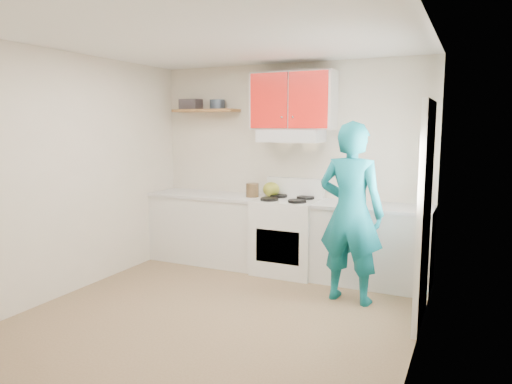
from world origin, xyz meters
The scene contains 21 objects.
floor centered at (0.00, 0.00, 0.00)m, with size 3.80×3.80×0.00m, color brown.
ceiling centered at (0.00, 0.00, 2.60)m, with size 3.60×3.80×0.04m, color white.
back_wall centered at (0.00, 1.90, 1.30)m, with size 3.60×0.04×2.60m, color beige.
front_wall centered at (0.00, -1.90, 1.30)m, with size 3.60×0.04×2.60m, color beige.
left_wall centered at (-1.80, 0.00, 1.30)m, with size 0.04×3.80×2.60m, color beige.
right_wall centered at (1.80, 0.00, 1.30)m, with size 0.04×3.80×2.60m, color beige.
door centered at (1.78, 0.70, 1.02)m, with size 0.05×0.85×2.05m, color white.
door_glass centered at (1.75, 0.70, 1.45)m, with size 0.01×0.55×0.95m, color white.
counter_left centered at (-1.04, 1.60, 0.45)m, with size 1.52×0.60×0.90m, color silver.
counter_right centered at (1.14, 1.60, 0.45)m, with size 1.32×0.60×0.90m, color silver.
stove centered at (0.10, 1.57, 0.46)m, with size 0.76×0.65×0.92m, color white.
range_hood centered at (0.10, 1.68, 1.70)m, with size 0.76×0.44×0.15m, color silver.
upper_cabinets centered at (0.10, 1.73, 2.12)m, with size 1.02×0.33×0.70m, color red.
shelf centered at (-1.15, 1.75, 2.02)m, with size 0.90×0.30×0.04m, color brown.
books centered at (-1.40, 1.77, 2.11)m, with size 0.27×0.19×0.14m, color #393237.
tin centered at (-0.99, 1.78, 2.10)m, with size 0.20×0.20×0.12m, color #333D4C.
kettle centered at (-0.19, 1.73, 1.01)m, with size 0.22×0.22×0.19m, color olive.
crock centered at (-0.38, 1.58, 1.00)m, with size 0.16×0.16×0.19m, color #4A3620.
cutting_board centered at (0.76, 1.49, 0.91)m, with size 0.33×0.24×0.02m, color olive.
silicone_mat centered at (1.34, 1.55, 0.90)m, with size 0.33×0.27×0.01m, color #B21412.
person centered at (1.04, 0.95, 0.94)m, with size 0.68×0.45×1.87m, color #0D6B78.
Camera 1 is at (2.17, -3.80, 1.83)m, focal length 33.26 mm.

